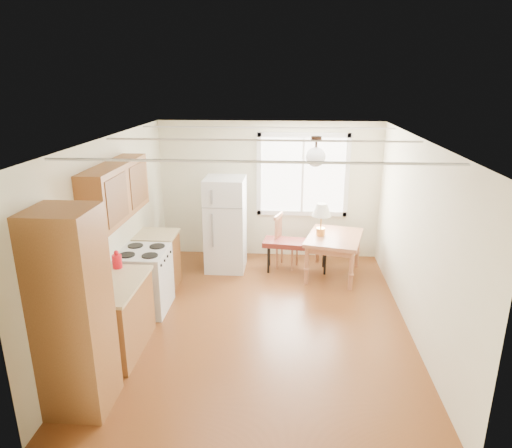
# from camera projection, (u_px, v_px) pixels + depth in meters

# --- Properties ---
(room_shell) EXTENTS (4.60, 5.60, 2.62)m
(room_shell) POSITION_uv_depth(u_px,v_px,m) (261.00, 235.00, 5.98)
(room_shell) COLOR #542911
(room_shell) RESTS_ON ground
(kitchen_run) EXTENTS (0.65, 3.40, 2.20)m
(kitchen_run) POSITION_uv_depth(u_px,v_px,m) (119.00, 280.00, 5.62)
(kitchen_run) COLOR brown
(kitchen_run) RESTS_ON ground
(window_unit) EXTENTS (1.64, 0.05, 1.51)m
(window_unit) POSITION_uv_depth(u_px,v_px,m) (303.00, 175.00, 8.19)
(window_unit) COLOR white
(window_unit) RESTS_ON room_shell
(pendant_light) EXTENTS (0.26, 0.26, 0.40)m
(pendant_light) POSITION_uv_depth(u_px,v_px,m) (316.00, 156.00, 6.01)
(pendant_light) COLOR #321F16
(pendant_light) RESTS_ON room_shell
(refrigerator) EXTENTS (0.67, 0.70, 1.63)m
(refrigerator) POSITION_uv_depth(u_px,v_px,m) (225.00, 224.00, 7.85)
(refrigerator) COLOR silver
(refrigerator) RESTS_ON ground
(bench) EXTENTS (1.20, 0.56, 0.53)m
(bench) POSITION_uv_depth(u_px,v_px,m) (297.00, 245.00, 7.87)
(bench) COLOR #581A14
(bench) RESTS_ON ground
(dining_table) EXTENTS (1.09, 1.30, 0.71)m
(dining_table) POSITION_uv_depth(u_px,v_px,m) (334.00, 242.00, 7.62)
(dining_table) COLOR #9A5B3B
(dining_table) RESTS_ON ground
(chair) EXTENTS (0.46, 0.45, 0.94)m
(chair) POSITION_uv_depth(u_px,v_px,m) (283.00, 238.00, 8.01)
(chair) COLOR #9A5B3B
(chair) RESTS_ON ground
(table_lamp) EXTENTS (0.32, 0.32, 0.55)m
(table_lamp) POSITION_uv_depth(u_px,v_px,m) (321.00, 212.00, 7.50)
(table_lamp) COLOR gold
(table_lamp) RESTS_ON dining_table
(coffee_maker) EXTENTS (0.20, 0.24, 0.34)m
(coffee_maker) POSITION_uv_depth(u_px,v_px,m) (94.00, 291.00, 4.92)
(coffee_maker) COLOR black
(coffee_maker) RESTS_ON kitchen_run
(kettle) EXTENTS (0.12, 0.12, 0.24)m
(kettle) POSITION_uv_depth(u_px,v_px,m) (117.00, 261.00, 5.80)
(kettle) COLOR red
(kettle) RESTS_ON kitchen_run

